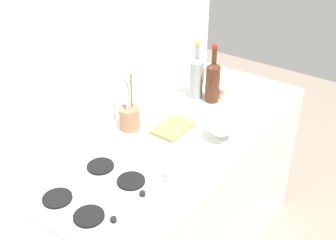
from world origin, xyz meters
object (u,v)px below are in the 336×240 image
at_px(mixing_bowl, 221,133).
at_px(wine_bottle_mid_left, 213,81).
at_px(condiment_jar_front, 200,73).
at_px(stovetop_hob, 96,192).
at_px(cutting_board, 173,128).
at_px(butter_dish, 183,172).
at_px(plate_stack, 231,86).
at_px(wine_bottle_leftmost, 196,76).
at_px(utensil_crock, 130,117).

bearing_deg(mixing_bowl, wine_bottle_mid_left, 36.43).
distance_m(mixing_bowl, condiment_jar_front, 0.63).
relative_size(stovetop_hob, cutting_board, 2.39).
distance_m(stovetop_hob, butter_dish, 0.37).
distance_m(plate_stack, cutting_board, 0.53).
distance_m(wine_bottle_leftmost, condiment_jar_front, 0.21).
bearing_deg(wine_bottle_mid_left, plate_stack, -11.47).
distance_m(plate_stack, wine_bottle_mid_left, 0.19).
distance_m(condiment_jar_front, cutting_board, 0.56).
xyz_separation_m(butter_dish, condiment_jar_front, (0.82, 0.42, 0.02)).
bearing_deg(plate_stack, utensil_crock, 160.71).
height_order(wine_bottle_leftmost, cutting_board, wine_bottle_leftmost).
height_order(plate_stack, cutting_board, plate_stack).
bearing_deg(plate_stack, stovetop_hob, 178.80).
bearing_deg(utensil_crock, stovetop_hob, -156.38).
distance_m(butter_dish, condiment_jar_front, 0.92).
relative_size(butter_dish, utensil_crock, 0.42).
bearing_deg(stovetop_hob, butter_dish, -37.97).
xyz_separation_m(utensil_crock, condiment_jar_front, (0.65, -0.02, -0.01)).
bearing_deg(plate_stack, wine_bottle_leftmost, 142.63).
bearing_deg(wine_bottle_leftmost, utensil_crock, 168.78).
relative_size(plate_stack, mixing_bowl, 1.78).
bearing_deg(cutting_board, wine_bottle_mid_left, -1.39).
xyz_separation_m(utensil_crock, cutting_board, (0.11, -0.18, -0.06)).
distance_m(wine_bottle_leftmost, butter_dish, 0.73).
xyz_separation_m(condiment_jar_front, cutting_board, (-0.53, -0.17, -0.05)).
bearing_deg(plate_stack, condiment_jar_front, 88.89).
height_order(stovetop_hob, condiment_jar_front, condiment_jar_front).
bearing_deg(plate_stack, cutting_board, 175.48).
xyz_separation_m(butter_dish, utensil_crock, (0.17, 0.43, 0.03)).
bearing_deg(cutting_board, condiment_jar_front, 17.47).
bearing_deg(stovetop_hob, mixing_bowl, -19.15).
height_order(butter_dish, cutting_board, butter_dish).
height_order(stovetop_hob, wine_bottle_mid_left, wine_bottle_mid_left).
relative_size(stovetop_hob, wine_bottle_mid_left, 1.49).
relative_size(wine_bottle_mid_left, mixing_bowl, 2.29).
xyz_separation_m(plate_stack, utensil_crock, (-0.64, 0.23, 0.03)).
height_order(stovetop_hob, utensil_crock, utensil_crock).
xyz_separation_m(stovetop_hob, utensil_crock, (0.46, 0.20, 0.05)).
bearing_deg(mixing_bowl, plate_stack, 22.53).
bearing_deg(butter_dish, mixing_bowl, 1.62).
height_order(wine_bottle_leftmost, mixing_bowl, wine_bottle_leftmost).
xyz_separation_m(wine_bottle_mid_left, utensil_crock, (-0.48, 0.19, -0.06)).
bearing_deg(wine_bottle_leftmost, condiment_jar_front, 23.87).
height_order(wine_bottle_mid_left, condiment_jar_front, wine_bottle_mid_left).
bearing_deg(utensil_crock, wine_bottle_leftmost, -11.22).
distance_m(stovetop_hob, wine_bottle_mid_left, 0.95).
distance_m(wine_bottle_leftmost, wine_bottle_mid_left, 0.10).
xyz_separation_m(wine_bottle_leftmost, cutting_board, (-0.36, -0.09, -0.12)).
height_order(stovetop_hob, butter_dish, butter_dish).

